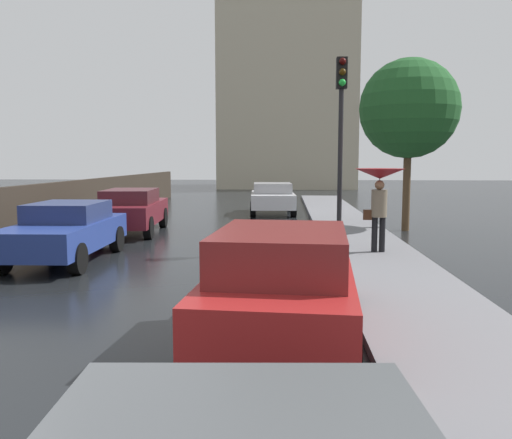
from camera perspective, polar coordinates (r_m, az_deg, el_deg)
The scene contains 8 objects.
car_maroon_mid_road at distance 17.22m, azimuth -13.27°, elevation 1.05°, with size 2.01×4.35×1.40m.
car_white_far_ahead at distance 22.81m, azimuth 1.79°, elevation 2.39°, with size 2.05×4.01×1.34m.
car_red_behind_camera at distance 6.91m, azimuth 2.89°, elevation -6.61°, with size 2.11×4.20×1.45m.
car_blue_far_lane at distance 12.83m, azimuth -19.88°, elevation -1.15°, with size 1.87×4.14×1.34m.
pedestrian_with_umbrella_near at distance 12.76m, azimuth 13.20°, elevation 3.71°, with size 1.16×1.16×1.98m.
traffic_light at distance 13.43m, azimuth 9.17°, elevation 10.80°, with size 0.26×0.39×4.67m.
street_tree_near at distance 18.04m, azimuth 16.21°, elevation 11.40°, with size 3.20×3.20×5.57m.
distant_tower at distance 47.45m, azimuth 3.59°, elevation 18.60°, with size 11.49×9.89×29.19m.
Camera 1 is at (3.01, -2.82, 2.31)m, focal length 37.02 mm.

